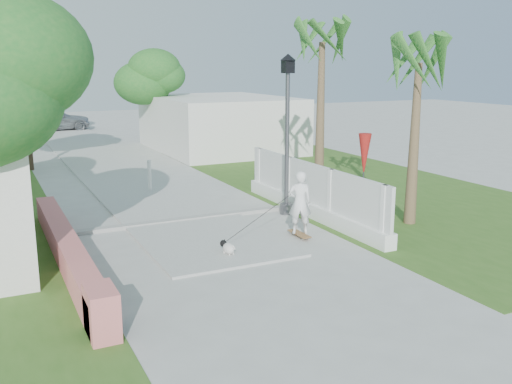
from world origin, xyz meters
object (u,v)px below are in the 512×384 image
street_lamp (287,129)px  dog (228,248)px  parked_car (52,119)px  skateboarder (273,213)px  patio_umbrella (364,156)px  bollard (150,175)px

street_lamp → dog: size_ratio=8.89×
dog → parked_car: size_ratio=0.11×
street_lamp → dog: (-2.93, -2.63, -2.23)m
skateboarder → dog: size_ratio=4.93×
patio_umbrella → parked_car: (-5.33, 25.45, -0.91)m
bollard → parked_car: bearing=92.1°
street_lamp → patio_umbrella: street_lamp is taller
bollard → parked_car: size_ratio=0.24×
parked_car → patio_umbrella: bearing=-174.2°
bollard → dog: size_ratio=2.18×
street_lamp → dog: 4.53m
street_lamp → dog: street_lamp is taller
bollard → skateboarder: 6.81m
dog → parked_car: 27.09m
dog → street_lamp: bearing=24.5°
skateboarder → dog: 1.51m
street_lamp → skateboarder: 3.20m
street_lamp → parked_car: (-3.43, 24.45, -1.65)m
skateboarder → street_lamp: bearing=-102.4°
bollard → skateboarder: size_ratio=0.44×
street_lamp → parked_car: bearing=98.0°
patio_umbrella → dog: bearing=-161.4°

